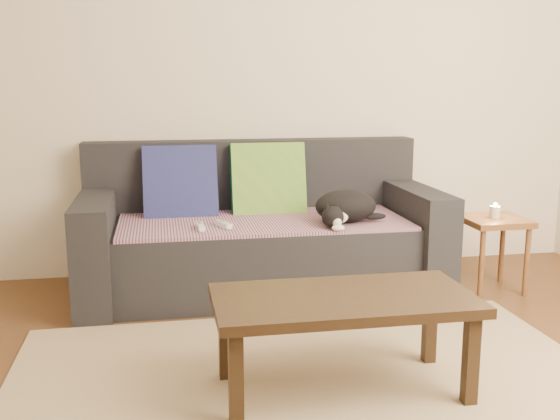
{
  "coord_description": "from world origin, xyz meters",
  "views": [
    {
      "loc": [
        -0.58,
        -2.22,
        1.23
      ],
      "look_at": [
        0.05,
        1.2,
        0.55
      ],
      "focal_mm": 42.0,
      "sensor_mm": 36.0,
      "label": 1
    }
  ],
  "objects": [
    {
      "name": "candle",
      "position": [
        1.35,
        1.27,
        0.48
      ],
      "size": [
        0.06,
        0.06,
        0.09
      ],
      "color": "beige",
      "rests_on": "side_table"
    },
    {
      "name": "back_wall",
      "position": [
        0.0,
        2.0,
        1.3
      ],
      "size": [
        4.5,
        0.04,
        2.6
      ],
      "primitive_type": "cube",
      "color": "beige",
      "rests_on": "ground"
    },
    {
      "name": "rug",
      "position": [
        0.0,
        0.15,
        0.01
      ],
      "size": [
        2.5,
        1.8,
        0.01
      ],
      "primitive_type": "cube",
      "color": "tan",
      "rests_on": "ground"
    },
    {
      "name": "side_table",
      "position": [
        1.35,
        1.27,
        0.36
      ],
      "size": [
        0.35,
        0.35,
        0.44
      ],
      "color": "brown",
      "rests_on": "ground"
    },
    {
      "name": "wii_remote_b",
      "position": [
        -0.24,
        1.32,
        0.46
      ],
      "size": [
        0.08,
        0.15,
        0.03
      ],
      "primitive_type": "cube",
      "rotation": [
        0.0,
        0.0,
        1.91
      ],
      "color": "white",
      "rests_on": "throw_blanket"
    },
    {
      "name": "cushion_navy",
      "position": [
        -0.46,
        1.74,
        0.63
      ],
      "size": [
        0.44,
        0.23,
        0.46
      ],
      "primitive_type": "cube",
      "rotation": [
        -0.3,
        0.0,
        0.0
      ],
      "color": "#16114A",
      "rests_on": "throw_blanket"
    },
    {
      "name": "sofa",
      "position": [
        0.0,
        1.57,
        0.31
      ],
      "size": [
        2.1,
        0.94,
        0.87
      ],
      "color": "#232328",
      "rests_on": "ground"
    },
    {
      "name": "coffee_table",
      "position": [
        0.11,
        0.15,
        0.36
      ],
      "size": [
        1.03,
        0.51,
        0.41
      ],
      "color": "#301F12",
      "rests_on": "rug"
    },
    {
      "name": "cat",
      "position": [
        0.45,
        1.32,
        0.53
      ],
      "size": [
        0.44,
        0.41,
        0.19
      ],
      "rotation": [
        0.0,
        0.0,
        0.32
      ],
      "color": "black",
      "rests_on": "throw_blanket"
    },
    {
      "name": "cushion_green",
      "position": [
        0.07,
        1.74,
        0.63
      ],
      "size": [
        0.46,
        0.22,
        0.47
      ],
      "primitive_type": "cube",
      "rotation": [
        -0.23,
        0.0,
        0.0
      ],
      "color": "#0C4F35",
      "rests_on": "throw_blanket"
    },
    {
      "name": "throw_blanket",
      "position": [
        0.0,
        1.48,
        0.43
      ],
      "size": [
        1.66,
        0.74,
        0.02
      ],
      "primitive_type": "cube",
      "color": "#3E284B",
      "rests_on": "sofa"
    },
    {
      "name": "wii_remote_a",
      "position": [
        -0.38,
        1.29,
        0.46
      ],
      "size": [
        0.05,
        0.15,
        0.03
      ],
      "primitive_type": "cube",
      "rotation": [
        0.0,
        0.0,
        1.65
      ],
      "color": "white",
      "rests_on": "throw_blanket"
    },
    {
      "name": "ground",
      "position": [
        0.0,
        0.0,
        0.0
      ],
      "size": [
        4.5,
        4.5,
        0.0
      ],
      "primitive_type": "plane",
      "color": "brown",
      "rests_on": "ground"
    }
  ]
}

